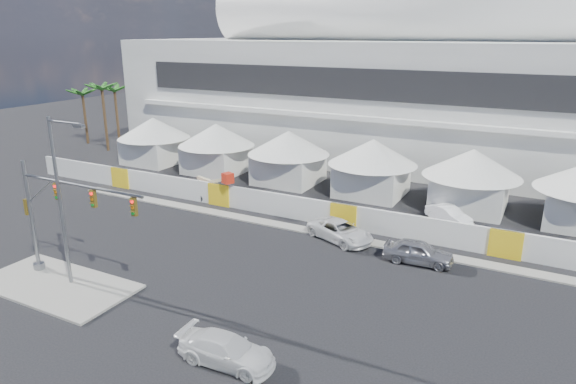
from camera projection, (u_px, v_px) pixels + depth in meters
The scene contains 14 objects.
ground at pixel (164, 287), 31.53m from camera, with size 160.00×160.00×0.00m, color black.
median_island at pixel (56, 285), 31.65m from camera, with size 10.00×5.00×0.15m, color gray.
far_curb at pixel (534, 274), 33.14m from camera, with size 80.00×1.20×0.12m, color gray.
stadium at pixel (455, 82), 59.83m from camera, with size 80.00×24.80×21.98m.
tent_row at pixel (329, 157), 50.61m from camera, with size 53.40×8.40×5.40m.
hoarding_fence at pixel (344, 216), 40.79m from camera, with size 70.00×0.25×2.00m, color white.
palm_cluster at pixel (115, 95), 69.28m from camera, with size 10.60×10.60×8.55m.
sedan_silver at pixel (418, 252), 34.65m from camera, with size 4.68×1.88×1.59m, color #A9A9AD.
pickup_curb at pixel (340, 231), 38.41m from camera, with size 5.39×2.48×1.50m, color silver.
pickup_near at pixel (227, 350), 24.14m from camera, with size 4.82×1.96×1.40m, color silver.
lot_car_a at pixel (449, 215), 42.01m from camera, with size 4.15×1.45×1.37m, color white.
traffic_mast at pixel (53, 215), 31.52m from camera, with size 10.05×0.71×7.30m.
streetlight_median at pixel (62, 192), 30.02m from camera, with size 2.85×0.29×10.32m.
boom_lift at pixel (208, 189), 48.18m from camera, with size 6.65×2.53×3.26m.
Camera 1 is at (19.97, -21.49, 15.03)m, focal length 32.00 mm.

